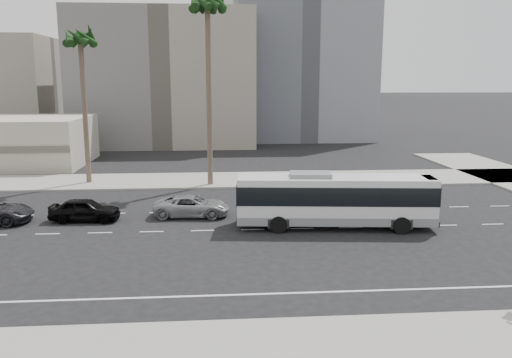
{
  "coord_description": "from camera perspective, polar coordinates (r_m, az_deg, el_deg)",
  "views": [
    {
      "loc": [
        -5.06,
        -29.62,
        8.81
      ],
      "look_at": [
        -2.49,
        4.0,
        2.33
      ],
      "focal_mm": 36.02,
      "sensor_mm": 36.0,
      "label": 1
    }
  ],
  "objects": [
    {
      "name": "palm_near",
      "position": [
        43.39,
        -5.42,
        18.5
      ],
      "size": [
        4.78,
        4.78,
        16.11
      ],
      "rotation": [
        0.0,
        0.0,
        0.4
      ],
      "color": "brown",
      "rests_on": "ground"
    },
    {
      "name": "sidewalk_north",
      "position": [
        46.23,
        2.0,
        -0.01
      ],
      "size": [
        120.0,
        7.0,
        0.15
      ],
      "primitive_type": "cube",
      "color": "gray",
      "rests_on": "ground"
    },
    {
      "name": "ground",
      "position": [
        31.31,
        5.14,
        -5.51
      ],
      "size": [
        700.0,
        700.0,
        0.0
      ],
      "primitive_type": "plane",
      "color": "black",
      "rests_on": "ground"
    },
    {
      "name": "midrise_beige_west",
      "position": [
        74.94,
        -9.85,
        10.87
      ],
      "size": [
        24.0,
        18.0,
        18.0
      ],
      "primitive_type": "cube",
      "color": "slate",
      "rests_on": "ground"
    },
    {
      "name": "car_a",
      "position": [
        34.06,
        -7.16,
        -3.0
      ],
      "size": [
        2.59,
        5.1,
        1.38
      ],
      "primitive_type": "imported",
      "rotation": [
        0.0,
        0.0,
        1.51
      ],
      "color": "gray",
      "rests_on": "ground"
    },
    {
      "name": "car_b",
      "position": [
        34.4,
        -18.47,
        -3.25
      ],
      "size": [
        2.0,
        4.45,
        1.49
      ],
      "primitive_type": "imported",
      "rotation": [
        0.0,
        0.0,
        1.51
      ],
      "color": "black",
      "rests_on": "ground"
    },
    {
      "name": "city_bus",
      "position": [
        31.38,
        8.79,
        -2.19
      ],
      "size": [
        12.0,
        3.79,
        3.39
      ],
      "rotation": [
        0.0,
        0.0,
        -0.1
      ],
      "color": "silver",
      "rests_on": "ground"
    },
    {
      "name": "highrise_right",
      "position": [
        265.69,
        6.8,
        16.47
      ],
      "size": [
        26.0,
        26.0,
        70.0
      ],
      "primitive_type": "cube",
      "color": "slate",
      "rests_on": "ground"
    },
    {
      "name": "civic_tower",
      "position": [
        281.24,
        -3.88,
        16.99
      ],
      "size": [
        42.0,
        42.0,
        129.0
      ],
      "color": "beige",
      "rests_on": "ground"
    },
    {
      "name": "midrise_gray_center",
      "position": [
        82.76,
        4.86,
        13.75
      ],
      "size": [
        20.0,
        20.0,
        26.0
      ],
      "primitive_type": "cube",
      "color": "slate",
      "rests_on": "ground"
    },
    {
      "name": "palm_mid",
      "position": [
        46.13,
        -18.92,
        14.29
      ],
      "size": [
        4.31,
        4.31,
        13.34
      ],
      "rotation": [
        0.0,
        0.0,
        -0.18
      ],
      "color": "brown",
      "rests_on": "ground"
    },
    {
      "name": "highrise_far",
      "position": [
        299.93,
        10.5,
        14.76
      ],
      "size": [
        22.0,
        22.0,
        60.0
      ],
      "primitive_type": "cube",
      "color": "slate",
      "rests_on": "ground"
    }
  ]
}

